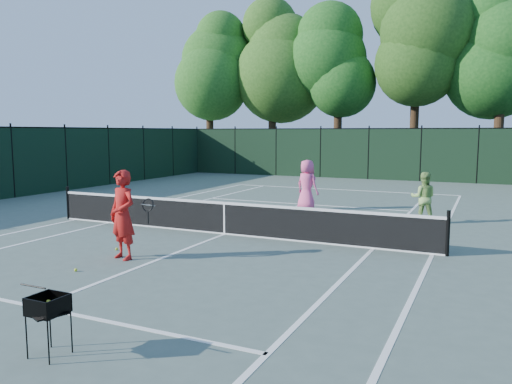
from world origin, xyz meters
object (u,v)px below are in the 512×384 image
at_px(player_green, 423,197).
at_px(loose_ball_midcourt, 117,249).
at_px(coach, 123,215).
at_px(loose_ball_near_cart, 76,270).
at_px(player_pink, 307,185).
at_px(ball_hopper, 48,305).

distance_m(player_green, loose_ball_midcourt, 9.37).
distance_m(coach, loose_ball_near_cart, 1.58).
relative_size(player_pink, loose_ball_midcourt, 26.85).
relative_size(player_pink, ball_hopper, 2.31).
xyz_separation_m(player_pink, player_green, (4.16, -0.93, -0.12)).
distance_m(coach, player_green, 9.34).
relative_size(player_pink, loose_ball_near_cart, 26.85).
bearing_deg(loose_ball_midcourt, ball_hopper, -57.57).
height_order(player_pink, ball_hopper, player_pink).
xyz_separation_m(coach, loose_ball_midcourt, (-0.69, 0.56, -0.96)).
height_order(coach, ball_hopper, coach).
bearing_deg(player_green, loose_ball_midcourt, 39.52).
bearing_deg(player_green, loose_ball_near_cart, 48.06).
distance_m(player_green, loose_ball_near_cart, 10.50).
bearing_deg(player_green, ball_hopper, 66.30).
xyz_separation_m(coach, ball_hopper, (2.38, -4.27, -0.34)).
distance_m(player_pink, loose_ball_midcourt, 8.22).
height_order(coach, loose_ball_midcourt, coach).
xyz_separation_m(player_pink, ball_hopper, (1.02, -12.74, -0.25)).
xyz_separation_m(coach, player_green, (5.52, 7.53, -0.20)).
relative_size(ball_hopper, loose_ball_midcourt, 11.60).
height_order(ball_hopper, loose_ball_midcourt, ball_hopper).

